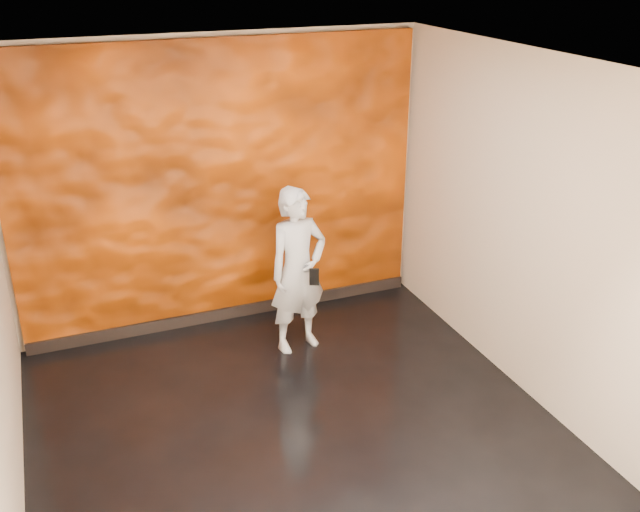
% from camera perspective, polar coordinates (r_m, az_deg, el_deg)
% --- Properties ---
extents(room, '(4.02, 4.02, 2.81)m').
position_cam_1_polar(room, '(5.08, -2.31, -0.82)').
color(room, black).
rests_on(room, ground).
extents(feature_wall, '(3.90, 0.06, 2.75)m').
position_cam_1_polar(feature_wall, '(6.84, -7.87, 5.43)').
color(feature_wall, '#E35304').
rests_on(feature_wall, ground).
extents(baseboard, '(3.90, 0.04, 0.12)m').
position_cam_1_polar(baseboard, '(7.32, -7.21, -4.51)').
color(baseboard, black).
rests_on(baseboard, ground).
extents(man, '(0.63, 0.48, 1.57)m').
position_cam_1_polar(man, '(6.46, -1.77, -1.16)').
color(man, '#9DA3AC').
rests_on(man, ground).
extents(phone, '(0.09, 0.05, 0.16)m').
position_cam_1_polar(phone, '(6.25, -0.47, -1.68)').
color(phone, black).
rests_on(phone, man).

